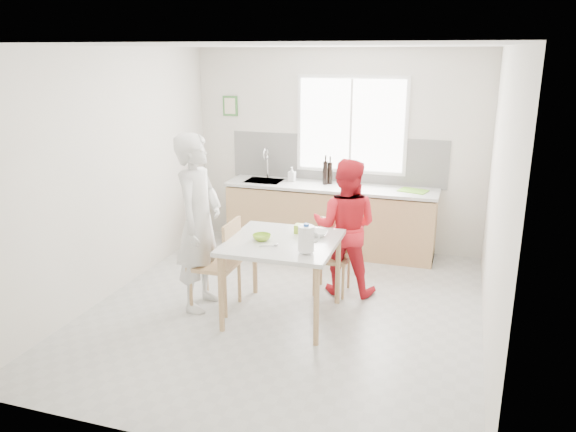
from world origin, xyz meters
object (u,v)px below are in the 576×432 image
dining_table (282,248)px  bowl_white (318,233)px  chair_far (333,252)px  person_red (345,227)px  wine_bottle_b (330,173)px  milk_jug (307,238)px  wine_bottle_a (325,173)px  person_white (199,223)px  chair_left (221,261)px  bowl_green (262,237)px

dining_table → bowl_white: bowl_white is taller
chair_far → person_red: 0.34m
wine_bottle_b → bowl_white: bearing=-79.8°
wine_bottle_b → person_red: bearing=-69.5°
bowl_white → milk_jug: size_ratio=0.77×
person_red → wine_bottle_a: size_ratio=4.81×
person_white → bowl_white: 1.24m
person_red → milk_jug: 1.13m
chair_far → person_white: person_white is taller
person_red → wine_bottle_a: (-0.57, 1.33, 0.31)m
chair_left → wine_bottle_b: size_ratio=3.28×
bowl_white → wine_bottle_a: bearing=102.0°
dining_table → person_red: person_red is taller
person_white → bowl_white: size_ratio=9.11×
bowl_white → person_white: bearing=-167.4°
person_white → wine_bottle_b: bearing=-22.0°
wine_bottle_b → chair_left: bearing=-105.6°
chair_left → person_red: person_red is taller
dining_table → person_red: 0.94m
person_red → wine_bottle_b: bearing=-70.4°
dining_table → milk_jug: (0.33, -0.27, 0.23)m
dining_table → milk_jug: size_ratio=4.10×
chair_far → bowl_green: (-0.54, -0.87, 0.40)m
chair_far → person_white: 1.58m
person_white → bowl_white: person_white is taller
bowl_green → wine_bottle_a: (0.09, 2.20, 0.22)m
dining_table → wine_bottle_b: wine_bottle_b is taller
chair_left → wine_bottle_b: bearing=163.4°
bowl_green → bowl_white: bowl_green is taller
dining_table → chair_left: (-0.68, -0.01, -0.21)m
bowl_green → bowl_white: 0.58m
dining_table → wine_bottle_a: wine_bottle_a is taller
chair_left → chair_far: size_ratio=1.18×
person_white → wine_bottle_a: (0.81, 2.17, 0.14)m
bowl_green → wine_bottle_a: bearing=87.6°
chair_left → person_red: (1.14, 0.83, 0.23)m
dining_table → person_red: size_ratio=0.71×
bowl_green → milk_jug: size_ratio=0.69×
chair_far → wine_bottle_b: 1.57m
bowl_green → wine_bottle_a: size_ratio=0.58×
person_red → chair_far: bearing=1.4°
dining_table → chair_far: size_ratio=1.32×
chair_far → bowl_white: size_ratio=4.04×
wine_bottle_a → bowl_white: bearing=-78.0°
bowl_green → bowl_white: size_ratio=0.91×
dining_table → bowl_white: 0.41m
wine_bottle_b → person_white: bearing=-111.1°
bowl_green → milk_jug: 0.58m
person_white → person_red: (1.37, 0.84, -0.17)m
dining_table → person_white: bearing=-179.1°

